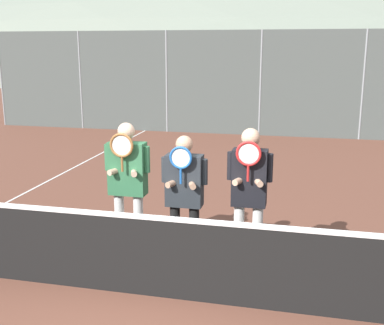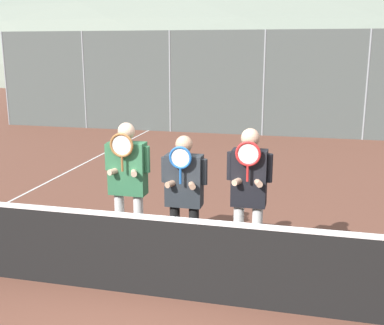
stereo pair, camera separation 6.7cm
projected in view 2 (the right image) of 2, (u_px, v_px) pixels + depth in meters
ground_plane at (169, 298)px, 5.50m from camera, size 120.00×120.00×0.00m
hill_distant at (299, 70)px, 57.97m from camera, size 117.48×65.27×22.84m
clubhouse_building at (322, 71)px, 23.27m from camera, size 20.15×5.50×3.30m
fence_back at (264, 84)px, 15.18m from camera, size 18.58×0.06×3.31m
tennis_net at (169, 257)px, 5.38m from camera, size 10.42×0.09×1.09m
court_line_left_sideline at (20, 196)px, 9.22m from camera, size 0.05×16.00×0.01m
player_leftmost at (128, 178)px, 6.35m from camera, size 0.63×0.34×1.85m
player_center_left at (184, 191)px, 6.06m from camera, size 0.59×0.34×1.73m
player_center_right at (249, 189)px, 5.88m from camera, size 0.56×0.34×1.85m
car_far_left at (131, 95)px, 19.22m from camera, size 4.14×1.97×1.76m
car_left_of_center at (252, 97)px, 18.15m from camera, size 4.36×2.02×1.90m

